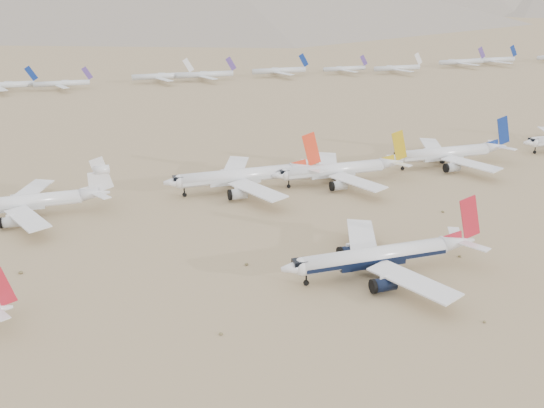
% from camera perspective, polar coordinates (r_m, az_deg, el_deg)
% --- Properties ---
extents(ground, '(7000.00, 7000.00, 0.00)m').
position_cam_1_polar(ground, '(154.45, 10.05, -6.40)').
color(ground, '#876C4E').
rests_on(ground, ground).
extents(main_airliner, '(51.19, 50.00, 18.07)m').
position_cam_1_polar(main_airliner, '(152.22, 10.43, -4.77)').
color(main_airliner, white).
rests_on(main_airliner, ground).
extents(row2_navy_widebody, '(50.82, 49.70, 18.08)m').
position_cam_1_polar(row2_navy_widebody, '(245.11, 16.34, 4.63)').
color(row2_navy_widebody, white).
rests_on(row2_navy_widebody, ground).
extents(row2_gold_tail, '(49.21, 48.12, 17.52)m').
position_cam_1_polar(row2_gold_tail, '(216.78, 6.43, 3.25)').
color(row2_gold_tail, white).
rests_on(row2_gold_tail, ground).
extents(row2_orange_tail, '(52.66, 51.52, 18.79)m').
position_cam_1_polar(row2_orange_tail, '(207.53, -2.67, 2.66)').
color(row2_orange_tail, white).
rests_on(row2_orange_tail, ground).
extents(row2_white_trijet, '(48.56, 47.46, 17.21)m').
position_cam_1_polar(row2_white_trijet, '(199.03, -21.90, 0.24)').
color(row2_white_trijet, white).
rests_on(row2_white_trijet, ground).
extents(distant_storage_row, '(673.29, 53.86, 13.73)m').
position_cam_1_polar(distant_storage_row, '(440.71, -2.37, 12.24)').
color(distant_storage_row, silver).
rests_on(distant_storage_row, ground).
extents(desert_scrub, '(247.37, 121.67, 0.63)m').
position_cam_1_polar(desert_scrub, '(129.52, 11.11, -12.08)').
color(desert_scrub, brown).
rests_on(desert_scrub, ground).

